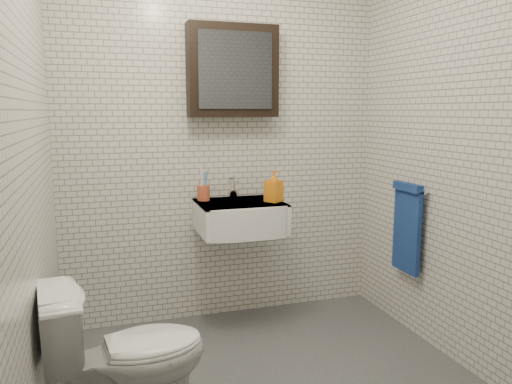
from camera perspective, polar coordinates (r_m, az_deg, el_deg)
ground at (r=2.86m, az=1.77°, el=-20.93°), size 2.20×2.00×0.01m
room_shell at (r=2.47m, az=1.94°, el=9.84°), size 2.22×2.02×2.51m
washbasin at (r=3.26m, az=-1.66°, el=-2.89°), size 0.55×0.50×0.20m
faucet at (r=3.41m, az=-2.59°, el=0.43°), size 0.06×0.20×0.15m
mirror_cabinet at (r=3.38m, az=-2.67°, el=13.64°), size 0.60×0.15×0.60m
towel_rail at (r=3.34m, az=16.89°, el=-3.52°), size 0.09×0.30×0.58m
toothbrush_cup at (r=3.34m, az=-6.02°, el=-0.01°), size 0.09×0.09×0.22m
soap_bottle at (r=3.27m, az=2.04°, el=0.70°), size 0.13×0.13×0.21m
toilet at (r=2.42m, az=-14.51°, el=-17.68°), size 0.74×0.48×0.72m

